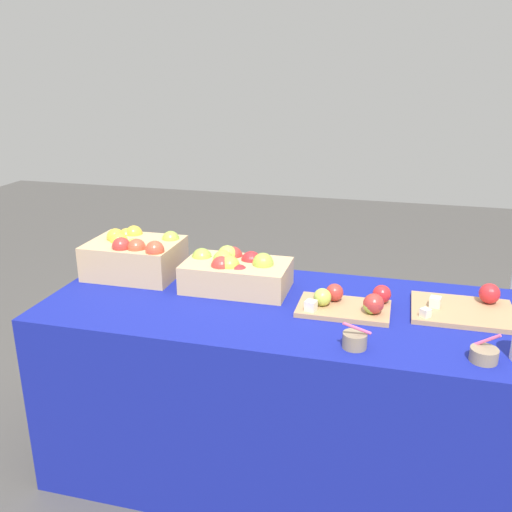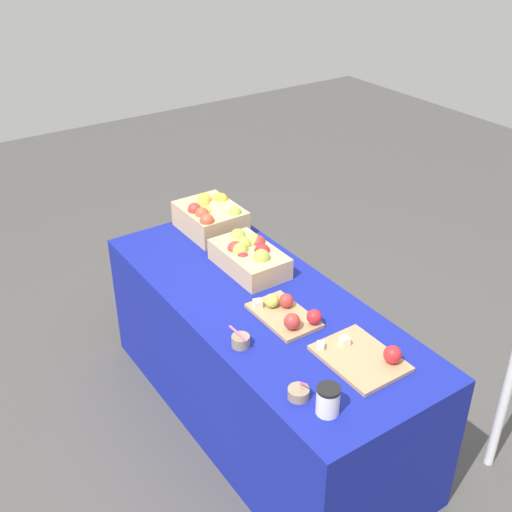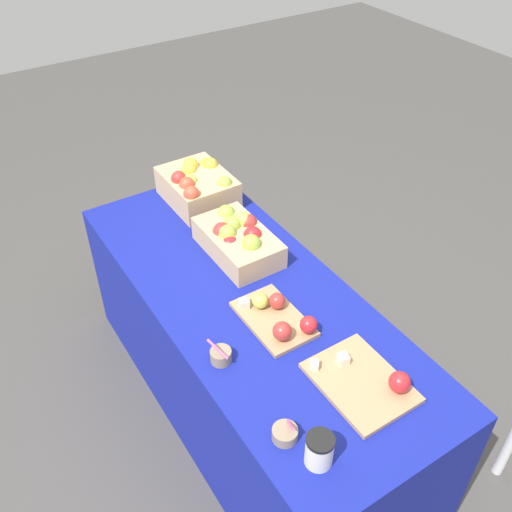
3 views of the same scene
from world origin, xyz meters
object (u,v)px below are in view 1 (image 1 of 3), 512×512
apple_crate_left (135,255)px  cutting_board_back (351,303)px  sample_bowl_near (484,354)px  apple_crate_middle (235,272)px  cutting_board_front (466,308)px  sample_bowl_mid (355,340)px

apple_crate_left → cutting_board_back: bearing=-9.0°
cutting_board_back → sample_bowl_near: 0.50m
cutting_board_back → sample_bowl_near: bearing=-31.6°
apple_crate_left → cutting_board_back: 0.95m
apple_crate_middle → cutting_board_back: (0.47, -0.10, -0.04)m
apple_crate_middle → cutting_board_front: (0.88, -0.01, -0.05)m
apple_crate_left → sample_bowl_mid: size_ratio=3.76×
apple_crate_middle → sample_bowl_near: bearing=-22.2°
cutting_board_back → apple_crate_middle: bearing=167.7°
cutting_board_front → sample_bowl_near: sample_bowl_near is taller
sample_bowl_near → sample_bowl_mid: (-0.39, -0.01, 0.00)m
apple_crate_middle → sample_bowl_mid: size_ratio=4.17×
sample_bowl_near → apple_crate_middle: bearing=157.8°
sample_bowl_mid → apple_crate_left: bearing=156.4°
cutting_board_front → cutting_board_back: size_ratio=1.07×
apple_crate_middle → cutting_board_back: apple_crate_middle is taller
apple_crate_left → sample_bowl_mid: 1.06m
cutting_board_back → sample_bowl_mid: (0.04, -0.28, -0.01)m
cutting_board_front → sample_bowl_mid: sample_bowl_mid is taller
sample_bowl_near → cutting_board_back: bearing=148.4°
apple_crate_left → sample_bowl_near: bearing=-16.8°
apple_crate_left → apple_crate_middle: size_ratio=0.90×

